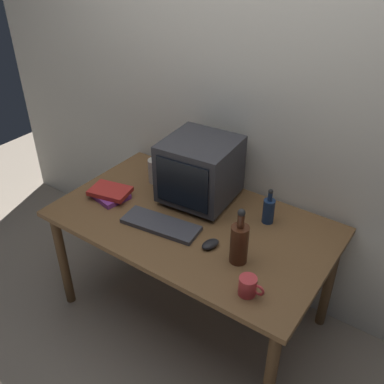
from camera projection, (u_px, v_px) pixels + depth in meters
ground_plane at (192, 310)px, 2.72m from camera, size 6.00×6.00×0.00m
back_wall at (244, 97)px, 2.38m from camera, size 4.00×0.08×2.50m
desk at (192, 231)px, 2.37m from camera, size 1.50×0.87×0.71m
crt_monitor at (200, 170)px, 2.40m from camera, size 0.41×0.42×0.37m
keyboard at (161, 225)px, 2.28m from camera, size 0.44×0.20×0.02m
computer_mouse at (210, 244)px, 2.13m from camera, size 0.08×0.11×0.04m
bottle_tall at (239, 242)px, 2.00m from camera, size 0.09×0.09×0.30m
bottle_short at (269, 210)px, 2.28m from camera, size 0.06×0.06×0.21m
book_stack at (110, 193)px, 2.50m from camera, size 0.25×0.20×0.06m
mug at (248, 286)px, 1.86m from camera, size 0.12×0.08×0.09m
metal_canister at (156, 171)px, 2.62m from camera, size 0.09×0.09×0.15m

